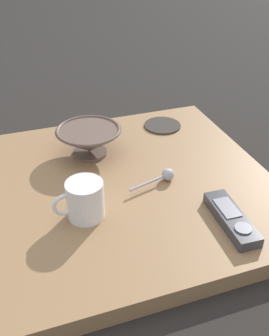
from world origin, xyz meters
TOP-DOWN VIEW (x-y plane):
  - ground_plane at (0.00, 0.00)m, footprint 6.00×6.00m
  - table at (0.00, 0.00)m, footprint 0.66×0.66m
  - cereal_bowl at (-0.06, 0.15)m, footprint 0.17×0.17m
  - coffee_mug at (-0.13, -0.09)m, footprint 0.11×0.08m
  - teaspoon at (0.08, -0.03)m, footprint 0.12×0.05m
  - tv_remote_near at (0.15, -0.21)m, footprint 0.06×0.17m
  - drink_coaster at (0.18, 0.23)m, footprint 0.11×0.11m

SIDE VIEW (x-z plane):
  - ground_plane at x=0.00m, z-range 0.00..0.00m
  - table at x=0.00m, z-range 0.00..0.04m
  - drink_coaster at x=0.18m, z-range 0.04..0.05m
  - tv_remote_near at x=0.15m, z-range 0.04..0.07m
  - teaspoon at x=0.08m, z-range 0.04..0.07m
  - cereal_bowl at x=-0.06m, z-range 0.05..0.12m
  - coffee_mug at x=-0.13m, z-range 0.04..0.12m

